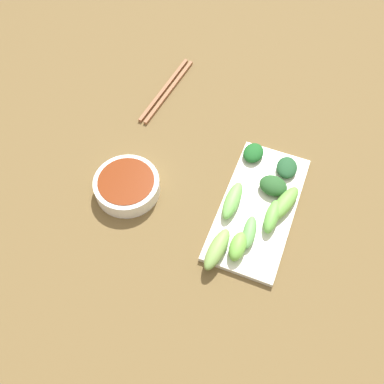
# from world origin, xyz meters

# --- Properties ---
(tabletop) EXTENTS (2.10, 2.10, 0.02)m
(tabletop) POSITION_xyz_m (0.00, 0.00, 0.01)
(tabletop) COLOR brown
(tabletop) RESTS_ON ground
(sauce_bowl) EXTENTS (0.13, 0.13, 0.04)m
(sauce_bowl) POSITION_xyz_m (-0.13, -0.03, 0.04)
(sauce_bowl) COLOR white
(sauce_bowl) RESTS_ON tabletop
(serving_plate) EXTENTS (0.14, 0.30, 0.01)m
(serving_plate) POSITION_xyz_m (0.13, 0.02, 0.03)
(serving_plate) COLOR silver
(serving_plate) RESTS_ON tabletop
(broccoli_stalk_0) EXTENTS (0.06, 0.10, 0.03)m
(broccoli_stalk_0) POSITION_xyz_m (0.18, 0.04, 0.04)
(broccoli_stalk_0) COLOR #68A944
(broccoli_stalk_0) RESTS_ON serving_plate
(broccoli_leafy_1) EXTENTS (0.06, 0.05, 0.03)m
(broccoli_leafy_1) POSITION_xyz_m (0.15, 0.07, 0.04)
(broccoli_leafy_1) COLOR #245325
(broccoli_leafy_1) RESTS_ON serving_plate
(broccoli_leafy_2) EXTENTS (0.05, 0.06, 0.02)m
(broccoli_leafy_2) POSITION_xyz_m (0.16, 0.13, 0.04)
(broccoli_leafy_2) COLOR #1F4E29
(broccoli_leafy_2) RESTS_ON serving_plate
(broccoli_leafy_3) EXTENTS (0.05, 0.06, 0.02)m
(broccoli_leafy_3) POSITION_xyz_m (0.09, 0.14, 0.04)
(broccoli_leafy_3) COLOR #195820
(broccoli_leafy_3) RESTS_ON serving_plate
(broccoli_stalk_4) EXTENTS (0.03, 0.06, 0.03)m
(broccoli_stalk_4) POSITION_xyz_m (0.12, -0.08, 0.05)
(broccoli_stalk_4) COLOR #6CB643
(broccoli_stalk_4) RESTS_ON serving_plate
(broccoli_stalk_5) EXTENTS (0.03, 0.09, 0.03)m
(broccoli_stalk_5) POSITION_xyz_m (0.08, 0.01, 0.05)
(broccoli_stalk_5) COLOR #6FBB55
(broccoli_stalk_5) RESTS_ON serving_plate
(broccoli_stalk_6) EXTENTS (0.04, 0.09, 0.03)m
(broccoli_stalk_6) POSITION_xyz_m (0.09, -0.10, 0.05)
(broccoli_stalk_6) COLOR #76A24D
(broccoli_stalk_6) RESTS_ON serving_plate
(broccoli_stalk_7) EXTENTS (0.03, 0.08, 0.03)m
(broccoli_stalk_7) POSITION_xyz_m (0.17, 0.00, 0.05)
(broccoli_stalk_7) COLOR #65AE47
(broccoli_stalk_7) RESTS_ON serving_plate
(broccoli_stalk_8) EXTENTS (0.03, 0.07, 0.02)m
(broccoli_stalk_8) POSITION_xyz_m (0.13, -0.05, 0.04)
(broccoli_stalk_8) COLOR #63A755
(broccoli_stalk_8) RESTS_ON serving_plate
(chopsticks) EXTENTS (0.05, 0.23, 0.01)m
(chopsticks) POSITION_xyz_m (-0.17, 0.26, 0.02)
(chopsticks) COLOR #8F5A3B
(chopsticks) RESTS_ON tabletop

